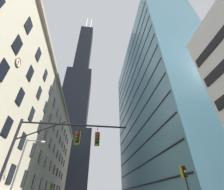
{
  "coord_description": "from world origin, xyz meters",
  "views": [
    {
      "loc": [
        -1.19,
        -9.62,
        1.38
      ],
      "look_at": [
        3.07,
        21.54,
        23.44
      ],
      "focal_mm": 23.91,
      "sensor_mm": 36.0,
      "label": 1
    }
  ],
  "objects_px": {
    "traffic_light_far_left": "(51,188)",
    "street_lamppost": "(22,165)",
    "traffic_signal_mast": "(61,145)",
    "traffic_light_near_right": "(184,175)"
  },
  "relations": [
    {
      "from": "traffic_signal_mast",
      "to": "street_lamppost",
      "type": "bearing_deg",
      "value": 125.33
    },
    {
      "from": "traffic_light_near_right",
      "to": "street_lamppost",
      "type": "bearing_deg",
      "value": 161.38
    },
    {
      "from": "traffic_light_near_right",
      "to": "traffic_light_far_left",
      "type": "bearing_deg",
      "value": 131.84
    },
    {
      "from": "traffic_light_near_right",
      "to": "street_lamppost",
      "type": "xyz_separation_m",
      "value": [
        -16.08,
        5.42,
        1.32
      ]
    },
    {
      "from": "street_lamppost",
      "to": "traffic_signal_mast",
      "type": "bearing_deg",
      "value": -54.67
    },
    {
      "from": "traffic_signal_mast",
      "to": "traffic_light_near_right",
      "type": "relative_size",
      "value": 2.32
    },
    {
      "from": "traffic_light_far_left",
      "to": "street_lamppost",
      "type": "height_order",
      "value": "street_lamppost"
    },
    {
      "from": "traffic_signal_mast",
      "to": "street_lamppost",
      "type": "height_order",
      "value": "street_lamppost"
    },
    {
      "from": "traffic_light_far_left",
      "to": "traffic_light_near_right",
      "type": "bearing_deg",
      "value": -48.16
    },
    {
      "from": "traffic_light_near_right",
      "to": "traffic_signal_mast",
      "type": "bearing_deg",
      "value": -169.54
    }
  ]
}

